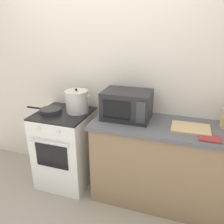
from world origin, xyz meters
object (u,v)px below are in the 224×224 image
(stock_pot, at_px, (77,101))
(cutting_board, at_px, (191,128))
(oven_mitt, at_px, (210,138))
(microwave, at_px, (127,105))
(stove, at_px, (66,148))
(frying_pan, at_px, (50,111))

(stock_pot, xyz_separation_m, cutting_board, (1.24, -0.08, -0.12))
(stock_pot, bearing_deg, oven_mitt, -9.70)
(microwave, distance_m, oven_mitt, 0.86)
(cutting_board, bearing_deg, stock_pot, 176.31)
(cutting_board, bearing_deg, microwave, 173.22)
(stove, height_order, cutting_board, cutting_board)
(cutting_board, height_order, oven_mitt, cutting_board)
(stock_pot, distance_m, frying_pan, 0.32)
(frying_pan, distance_m, oven_mitt, 1.69)
(frying_pan, relative_size, microwave, 0.88)
(stove, relative_size, oven_mitt, 5.11)
(microwave, xyz_separation_m, cutting_board, (0.66, -0.08, -0.14))
(stock_pot, xyz_separation_m, frying_pan, (-0.28, -0.13, -0.10))
(stock_pot, distance_m, microwave, 0.59)
(stock_pot, xyz_separation_m, oven_mitt, (1.41, -0.24, -0.12))
(stock_pot, relative_size, frying_pan, 0.78)
(stock_pot, bearing_deg, microwave, -0.22)
(frying_pan, xyz_separation_m, oven_mitt, (1.68, -0.11, -0.02))
(stove, relative_size, cutting_board, 2.56)
(frying_pan, bearing_deg, stock_pot, 24.30)
(microwave, bearing_deg, oven_mitt, -16.21)
(oven_mitt, bearing_deg, cutting_board, 135.37)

